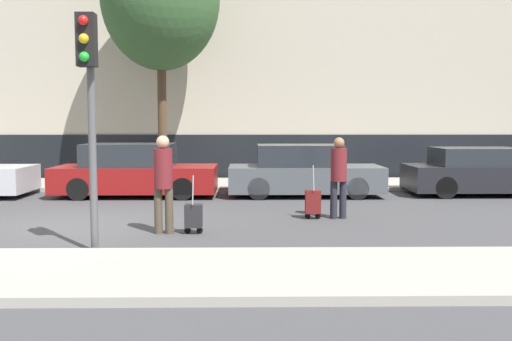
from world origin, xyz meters
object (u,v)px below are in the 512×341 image
trolley_left (193,216)px  trolley_right (313,202)px  traffic_light (89,84)px  parked_car_2 (304,172)px  pedestrian_right (339,173)px  pedestrian_left (163,178)px  parked_car_1 (135,172)px  parked_car_3 (480,173)px

trolley_left → trolley_right: trolley_right is taller
traffic_light → trolley_left: bearing=47.7°
trolley_left → traffic_light: traffic_light is taller
parked_car_2 → pedestrian_right: pedestrian_right is taller
trolley_left → traffic_light: (-1.43, -1.58, 2.31)m
pedestrian_left → trolley_right: bearing=-150.8°
parked_car_1 → traffic_light: size_ratio=1.19×
pedestrian_right → pedestrian_left: bearing=-159.5°
trolley_left → trolley_right: bearing=33.3°
trolley_right → pedestrian_left: bearing=-152.1°
pedestrian_right → parked_car_3: bearing=35.9°
parked_car_1 → pedestrian_left: size_ratio=2.43×
pedestrian_left → pedestrian_right: pedestrian_left is taller
traffic_light → parked_car_2: bearing=59.9°
parked_car_2 → traffic_light: bearing=-120.1°
parked_car_3 → traffic_light: 11.61m
parked_car_1 → parked_car_2: (4.69, -0.05, -0.01)m
parked_car_1 → trolley_left: (2.13, -5.35, -0.35)m
parked_car_3 → pedestrian_left: bearing=-146.0°
trolley_left → pedestrian_right: 3.42m
parked_car_1 → trolley_left: parked_car_1 is taller
pedestrian_left → parked_car_1: bearing=-72.2°
pedestrian_left → trolley_left: size_ratio=1.67×
parked_car_1 → parked_car_3: 9.70m
parked_car_2 → pedestrian_right: size_ratio=2.43×
parked_car_1 → pedestrian_right: (5.07, -3.74, 0.31)m
parked_car_3 → pedestrian_left: pedestrian_left is taller
trolley_left → parked_car_2: bearing=64.2°
trolley_right → traffic_light: bearing=-140.6°
parked_car_1 → parked_car_2: bearing=-0.6°
trolley_left → pedestrian_right: size_ratio=0.63×
trolley_left → traffic_light: size_ratio=0.29×
pedestrian_right → trolley_right: bearing=-179.9°
pedestrian_right → traffic_light: bearing=-148.0°
pedestrian_left → traffic_light: 2.42m
parked_car_2 → pedestrian_right: (0.38, -3.69, 0.32)m
traffic_light → trolley_right: bearing=39.4°
parked_car_1 → pedestrian_right: size_ratio=2.54×
pedestrian_right → trolley_right: (-0.55, -0.04, -0.63)m
trolley_right → pedestrian_right: bearing=4.1°
pedestrian_right → traffic_light: (-4.37, -3.19, 1.65)m
trolley_right → parked_car_3: bearing=37.1°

